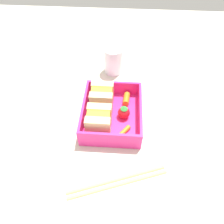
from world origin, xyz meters
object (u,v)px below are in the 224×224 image
at_px(sandwich_left, 99,120).
at_px(strawberry_far_left, 124,112).
at_px(chopstick_pair, 118,182).
at_px(carrot_stick_far_left, 126,99).
at_px(carrot_stick_left, 123,133).
at_px(drinking_glass, 113,60).
at_px(sandwich_center_left, 102,97).
at_px(folded_napkin, 182,123).

bearing_deg(sandwich_left, strawberry_far_left, -55.35).
xyz_separation_m(sandwich_left, strawberry_far_left, (0.04, -0.06, -0.01)).
bearing_deg(chopstick_pair, sandwich_left, 21.63).
xyz_separation_m(carrot_stick_far_left, chopstick_pair, (-0.22, 0.01, -0.02)).
xyz_separation_m(carrot_stick_left, chopstick_pair, (-0.11, 0.01, -0.01)).
bearing_deg(chopstick_pair, strawberry_far_left, -2.23).
bearing_deg(strawberry_far_left, drinking_glass, 11.33).
distance_m(carrot_stick_far_left, chopstick_pair, 0.22).
distance_m(sandwich_center_left, strawberry_far_left, 0.07).
distance_m(sandwich_center_left, chopstick_pair, 0.21).
relative_size(sandwich_left, chopstick_pair, 0.29).
relative_size(carrot_stick_far_left, folded_napkin, 0.30).
xyz_separation_m(carrot_stick_left, drinking_glass, (0.24, 0.04, 0.02)).
height_order(strawberry_far_left, drinking_glass, drinking_glass).
bearing_deg(folded_napkin, carrot_stick_far_left, 68.08).
xyz_separation_m(sandwich_center_left, chopstick_pair, (-0.20, -0.05, -0.04)).
height_order(carrot_stick_far_left, chopstick_pair, carrot_stick_far_left).
relative_size(sandwich_left, folded_napkin, 0.49).
xyz_separation_m(sandwich_center_left, carrot_stick_far_left, (0.02, -0.06, -0.02)).
relative_size(carrot_stick_left, chopstick_pair, 0.23).
relative_size(sandwich_left, strawberry_far_left, 1.67).
relative_size(chopstick_pair, drinking_glass, 2.60).
bearing_deg(carrot_stick_left, sandwich_left, 74.09).
bearing_deg(carrot_stick_left, strawberry_far_left, -1.09).
xyz_separation_m(sandwich_left, carrot_stick_left, (-0.02, -0.06, -0.02)).
bearing_deg(chopstick_pair, drinking_glass, 4.99).
bearing_deg(drinking_glass, sandwich_left, 175.02).
height_order(carrot_stick_far_left, drinking_glass, drinking_glass).
distance_m(sandwich_center_left, carrot_stick_far_left, 0.07).
bearing_deg(carrot_stick_left, carrot_stick_far_left, -3.33).
relative_size(carrot_stick_far_left, drinking_glass, 0.45).
distance_m(sandwich_left, carrot_stick_left, 0.06).
distance_m(sandwich_left, chopstick_pair, 0.14).
distance_m(drinking_glass, folded_napkin, 0.27).
relative_size(strawberry_far_left, carrot_stick_far_left, 0.99).
xyz_separation_m(chopstick_pair, folded_napkin, (0.16, -0.15, -0.00)).
bearing_deg(drinking_glass, chopstick_pair, -175.01).
bearing_deg(drinking_glass, strawberry_far_left, -168.67).
xyz_separation_m(carrot_stick_left, carrot_stick_far_left, (0.11, -0.01, 0.00)).
bearing_deg(strawberry_far_left, chopstick_pair, 177.77).
xyz_separation_m(drinking_glass, folded_napkin, (-0.19, -0.18, -0.04)).
distance_m(strawberry_far_left, drinking_glass, 0.19).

